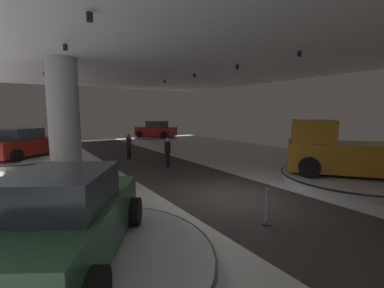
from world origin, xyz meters
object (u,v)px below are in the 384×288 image
display_platform_near_left (69,264)px  visitor_walking_far (168,150)px  display_car_near_left (66,220)px  display_platform_near_right (353,178)px  column_left (64,117)px  display_platform_far_left (25,159)px  display_platform_deep_right (156,138)px  display_car_deep_right (156,130)px  display_car_far_left (24,144)px  visitor_walking_near (129,145)px  pickup_truck_near_right (347,153)px

display_platform_near_left → visitor_walking_far: (5.94, 7.42, 0.76)m
display_car_near_left → display_platform_near_right: 11.20m
column_left → display_platform_far_left: 5.51m
display_platform_near_right → visitor_walking_far: size_ratio=3.71×
display_platform_near_right → display_car_near_left: bearing=-178.2°
visitor_walking_far → display_platform_far_left: bearing=137.6°
display_platform_deep_right → display_car_deep_right: display_car_deep_right is taller
column_left → display_platform_deep_right: 15.80m
display_platform_near_left → display_car_deep_right: bearing=61.0°
column_left → display_car_deep_right: size_ratio=1.23×
display_car_far_left → display_platform_deep_right: size_ratio=0.96×
display_platform_deep_right → visitor_walking_far: visitor_walking_far is taller
display_car_near_left → display_car_deep_right: 23.49m
display_car_near_left → visitor_walking_near: display_car_near_left is taller
display_car_deep_right → display_platform_near_right: bearing=-90.6°
display_platform_near_left → display_car_deep_right: display_car_deep_right is taller
display_platform_near_left → display_car_deep_right: size_ratio=1.26×
display_platform_near_left → visitor_walking_far: 9.54m
column_left → pickup_truck_near_right: column_left is taller
display_car_far_left → display_car_near_left: display_car_far_left is taller
display_platform_far_left → visitor_walking_near: 6.14m
display_platform_deep_right → pickup_truck_near_right: 20.00m
display_car_deep_right → visitor_walking_far: (-5.43, -13.10, -0.13)m
display_car_far_left → visitor_walking_far: size_ratio=2.71×
display_car_deep_right → visitor_walking_far: display_car_deep_right is taller
display_platform_deep_right → display_platform_near_left: bearing=-118.9°
display_platform_deep_right → visitor_walking_far: bearing=-112.4°
display_platform_near_right → visitor_walking_near: size_ratio=3.71×
display_car_far_left → visitor_walking_far: (6.53, -5.92, -0.17)m
display_car_deep_right → visitor_walking_far: bearing=-112.5°
display_car_deep_right → display_platform_near_right: (-0.23, -20.19, -0.85)m
visitor_walking_far → pickup_truck_near_right: bearing=-53.8°
visitor_walking_near → visitor_walking_far: size_ratio=1.00×
display_car_near_left → display_platform_deep_right: size_ratio=1.01×
display_platform_near_left → visitor_walking_near: visitor_walking_near is taller
display_car_near_left → visitor_walking_far: size_ratio=2.85×
display_car_deep_right → visitor_walking_near: size_ratio=2.82×
display_platform_far_left → display_car_far_left: size_ratio=1.29×
display_platform_near_right → pickup_truck_near_right: bearing=128.3°
column_left → display_car_near_left: 9.06m
display_car_far_left → display_car_near_left: 13.38m
display_platform_near_right → visitor_walking_near: visitor_walking_near is taller
display_platform_near_right → display_platform_deep_right: bearing=89.4°
display_platform_near_left → display_platform_deep_right: display_platform_deep_right is taller
display_car_far_left → display_car_deep_right: size_ratio=0.96×
visitor_walking_near → visitor_walking_far: (0.97, -3.39, 0.00)m
display_platform_far_left → pickup_truck_near_right: bearing=-48.0°
column_left → pickup_truck_near_right: size_ratio=1.01×
display_platform_near_right → display_platform_near_left: bearing=-178.3°
pickup_truck_near_right → visitor_walking_far: bearing=126.2°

